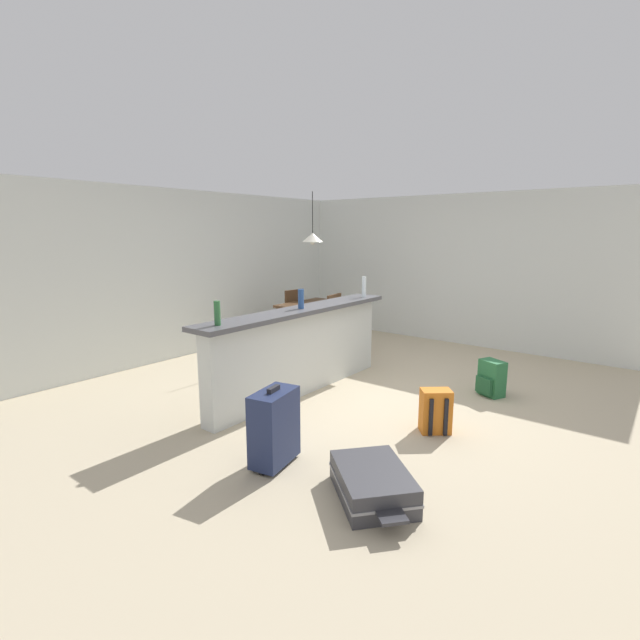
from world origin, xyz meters
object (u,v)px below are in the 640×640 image
Objects in this scene: bottle_blue at (301,299)px; bottle_clear at (364,287)px; bottle_green at (217,313)px; backpack_green at (491,379)px; suitcase_flat_charcoal at (373,483)px; dining_chair_near_partition at (340,321)px; dining_table at (314,309)px; pendant_lamp at (313,237)px; suitcase_upright_navy at (274,427)px; backpack_orange at (435,411)px; dining_chair_far_side at (291,313)px.

bottle_clear is at bearing -2.37° from bottle_blue.
bottle_green is 3.22m from backpack_green.
dining_chair_near_partition is at bearing 39.07° from suitcase_flat_charcoal.
bottle_green reaches higher than dining_table.
bottle_clear is at bearing -112.41° from dining_table.
dining_table is at bearing 86.30° from dining_chair_near_partition.
suitcase_flat_charcoal is (-3.13, -3.08, -1.68)m from pendant_lamp.
pendant_lamp reaches higher than dining_chair_near_partition.
dining_chair_near_partition reaches higher than suitcase_upright_navy.
pendant_lamp reaches higher than backpack_green.
dining_table is 2.62× the size of backpack_orange.
pendant_lamp is at bearing 34.34° from suitcase_upright_navy.
pendant_lamp is (-0.04, -0.51, 1.28)m from dining_chair_far_side.
bottle_green is 2.46m from bottle_clear.
dining_chair_far_side is 3.94m from backpack_orange.
backpack_green is 1.00× the size of backpack_orange.
backpack_green is (-0.51, -3.57, -0.31)m from dining_chair_far_side.
bottle_green is at bearing 76.12° from suitcase_upright_navy.
suitcase_upright_navy is (-3.23, -2.17, -0.32)m from dining_table.
bottle_clear reaches higher than dining_table.
bottle_green is 0.21× the size of dining_table.
suitcase_flat_charcoal is at bearing -131.39° from dining_chair_far_side.
backpack_green is (-0.49, -3.03, -0.44)m from dining_table.
backpack_green is (1.29, -1.80, -0.93)m from bottle_blue.
bottle_blue is at bearing 53.24° from suitcase_flat_charcoal.
backpack_orange is at bearing 5.30° from suitcase_flat_charcoal.
pendant_lamp is 4.71m from suitcase_flat_charcoal.
dining_table is at bearing -67.12° from pendant_lamp.
bottle_clear is 0.25× the size of dining_table.
bottle_green reaches higher than backpack_green.
suitcase_upright_navy reaches higher than backpack_orange.
dining_chair_near_partition is 2.21× the size of backpack_orange.
bottle_green is 0.25× the size of dining_chair_near_partition.
backpack_orange is (-1.84, -3.47, -0.31)m from dining_chair_far_side.
pendant_lamp is (0.52, 1.31, 0.64)m from bottle_clear.
suitcase_flat_charcoal is at bearing -94.67° from bottle_green.
bottle_blue reaches higher than suitcase_flat_charcoal.
dining_table is at bearing 44.23° from suitcase_flat_charcoal.
dining_table is 1.18× the size of dining_chair_near_partition.
bottle_blue is 0.81× the size of bottle_clear.
bottle_green reaches higher than backpack_orange.
suitcase_upright_navy reaches higher than suitcase_flat_charcoal.
pendant_lamp is at bearing -93.94° from dining_chair_far_side.
bottle_clear reaches higher than backpack_orange.
backpack_green is at bearing 0.58° from suitcase_flat_charcoal.
dining_table is 2.62× the size of backpack_green.
pendant_lamp is 1.95× the size of backpack_green.
suitcase_flat_charcoal is (-2.61, -1.77, -1.04)m from bottle_clear.
suitcase_upright_navy reaches higher than backpack_green.
dining_chair_far_side is (0.56, 1.82, -0.64)m from bottle_clear.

